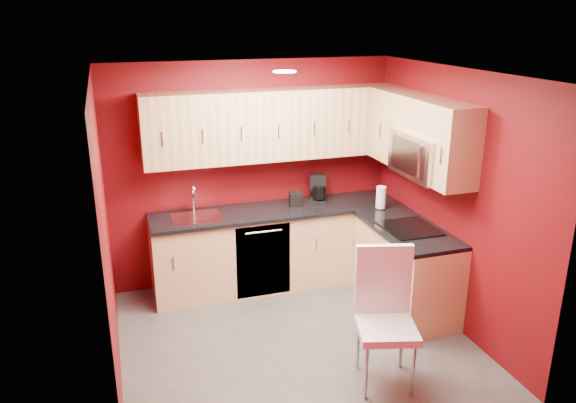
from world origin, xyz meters
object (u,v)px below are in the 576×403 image
napkin_holder (296,199)px  dining_chair (387,321)px  microwave (425,155)px  paper_towel (381,198)px  sink (196,214)px  coffee_maker (318,189)px

napkin_holder → dining_chair: (0.08, -2.07, -0.40)m
microwave → paper_towel: bearing=99.5°
microwave → napkin_holder: bearing=133.3°
microwave → dining_chair: (-0.89, -1.04, -1.08)m
sink → microwave: bearing=-25.6°
microwave → paper_towel: microwave is taller
paper_towel → napkin_holder: bearing=156.1°
microwave → paper_towel: (-0.11, 0.65, -0.62)m
microwave → napkin_holder: size_ratio=5.10×
paper_towel → dining_chair: (-0.78, -1.69, -0.45)m
coffee_maker → dining_chair: 2.17m
coffee_maker → dining_chair: coffee_maker is taller
microwave → sink: 2.43m
microwave → napkin_holder: (-0.97, 1.03, -0.68)m
sink → dining_chair: size_ratio=0.45×
sink → coffee_maker: 1.41m
paper_towel → dining_chair: 1.91m
microwave → coffee_maker: size_ratio=2.46×
microwave → paper_towel: size_ratio=3.03×
sink → coffee_maker: bearing=2.6°
microwave → sink: size_ratio=1.46×
sink → dining_chair: (1.21, -2.04, -0.36)m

